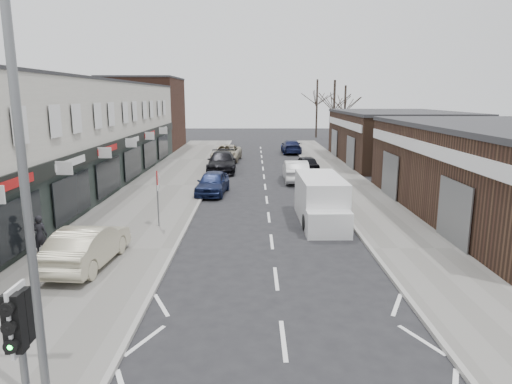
{
  "coord_description": "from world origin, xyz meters",
  "views": [
    {
      "loc": [
        -0.73,
        -8.53,
        6.06
      ],
      "look_at": [
        -0.67,
        7.91,
        2.6
      ],
      "focal_mm": 32.0,
      "sensor_mm": 36.0,
      "label": 1
    }
  ],
  "objects_px": {
    "parked_car_right_a": "(296,171)",
    "parked_car_right_b": "(306,164)",
    "traffic_light": "(20,335)",
    "parked_car_left_a": "(213,183)",
    "parked_car_left_c": "(227,153)",
    "white_van": "(321,201)",
    "parked_car_left_b": "(222,162)",
    "parked_car_right_c": "(291,147)",
    "warning_sign": "(158,182)",
    "pedestrian": "(40,235)",
    "street_lamp": "(34,181)",
    "sedan_on_pavement": "(88,246)"
  },
  "relations": [
    {
      "from": "sedan_on_pavement",
      "to": "parked_car_right_c",
      "type": "distance_m",
      "value": 35.19
    },
    {
      "from": "parked_car_right_b",
      "to": "parked_car_right_a",
      "type": "bearing_deg",
      "value": 67.93
    },
    {
      "from": "street_lamp",
      "to": "parked_car_left_c",
      "type": "relative_size",
      "value": 1.48
    },
    {
      "from": "parked_car_left_c",
      "to": "street_lamp",
      "type": "bearing_deg",
      "value": -87.89
    },
    {
      "from": "traffic_light",
      "to": "parked_car_right_a",
      "type": "xyz_separation_m",
      "value": [
        6.65,
        26.04,
        -1.64
      ]
    },
    {
      "from": "traffic_light",
      "to": "warning_sign",
      "type": "relative_size",
      "value": 1.15
    },
    {
      "from": "warning_sign",
      "to": "parked_car_left_a",
      "type": "height_order",
      "value": "warning_sign"
    },
    {
      "from": "warning_sign",
      "to": "parked_car_right_c",
      "type": "distance_m",
      "value": 29.97
    },
    {
      "from": "traffic_light",
      "to": "parked_car_right_c",
      "type": "distance_m",
      "value": 43.46
    },
    {
      "from": "parked_car_left_c",
      "to": "parked_car_right_b",
      "type": "bearing_deg",
      "value": -39.5
    },
    {
      "from": "parked_car_right_a",
      "to": "parked_car_right_b",
      "type": "relative_size",
      "value": 1.19
    },
    {
      "from": "street_lamp",
      "to": "warning_sign",
      "type": "relative_size",
      "value": 2.96
    },
    {
      "from": "parked_car_right_c",
      "to": "pedestrian",
      "type": "bearing_deg",
      "value": 69.24
    },
    {
      "from": "parked_car_left_c",
      "to": "parked_car_right_b",
      "type": "xyz_separation_m",
      "value": [
        6.9,
        -6.53,
        -0.08
      ]
    },
    {
      "from": "traffic_light",
      "to": "warning_sign",
      "type": "bearing_deg",
      "value": 93.1
    },
    {
      "from": "parked_car_left_a",
      "to": "parked_car_right_b",
      "type": "relative_size",
      "value": 1.08
    },
    {
      "from": "traffic_light",
      "to": "parked_car_left_a",
      "type": "distance_m",
      "value": 21.74
    },
    {
      "from": "traffic_light",
      "to": "parked_car_right_a",
      "type": "distance_m",
      "value": 26.92
    },
    {
      "from": "parked_car_right_a",
      "to": "parked_car_right_c",
      "type": "relative_size",
      "value": 0.95
    },
    {
      "from": "street_lamp",
      "to": "sedan_on_pavement",
      "type": "bearing_deg",
      "value": 105.42
    },
    {
      "from": "parked_car_left_a",
      "to": "street_lamp",
      "type": "bearing_deg",
      "value": -87.84
    },
    {
      "from": "white_van",
      "to": "warning_sign",
      "type": "bearing_deg",
      "value": -172.1
    },
    {
      "from": "warning_sign",
      "to": "parked_car_right_b",
      "type": "bearing_deg",
      "value": 61.95
    },
    {
      "from": "warning_sign",
      "to": "white_van",
      "type": "height_order",
      "value": "warning_sign"
    },
    {
      "from": "traffic_light",
      "to": "parked_car_left_b",
      "type": "xyz_separation_m",
      "value": [
        1.0,
        30.37,
        -1.61
      ]
    },
    {
      "from": "white_van",
      "to": "parked_car_left_b",
      "type": "distance_m",
      "value": 16.27
    },
    {
      "from": "white_van",
      "to": "sedan_on_pavement",
      "type": "distance_m",
      "value": 11.1
    },
    {
      "from": "parked_car_left_a",
      "to": "parked_car_right_c",
      "type": "height_order",
      "value": "parked_car_left_a"
    },
    {
      "from": "parked_car_left_b",
      "to": "parked_car_left_a",
      "type": "bearing_deg",
      "value": -90.8
    },
    {
      "from": "traffic_light",
      "to": "parked_car_left_a",
      "type": "xyz_separation_m",
      "value": [
        1.03,
        21.65,
        -1.69
      ]
    },
    {
      "from": "parked_car_left_a",
      "to": "warning_sign",
      "type": "bearing_deg",
      "value": -97.82
    },
    {
      "from": "parked_car_right_a",
      "to": "parked_car_right_c",
      "type": "distance_m",
      "value": 16.74
    },
    {
      "from": "traffic_light",
      "to": "parked_car_right_c",
      "type": "xyz_separation_m",
      "value": [
        7.64,
        42.75,
        -1.7
      ]
    },
    {
      "from": "parked_car_left_b",
      "to": "parked_car_right_b",
      "type": "distance_m",
      "value": 6.9
    },
    {
      "from": "traffic_light",
      "to": "warning_sign",
      "type": "distance_m",
      "value": 14.04
    },
    {
      "from": "parked_car_left_b",
      "to": "parked_car_right_c",
      "type": "bearing_deg",
      "value": 60.78
    },
    {
      "from": "parked_car_left_a",
      "to": "parked_car_left_c",
      "type": "distance_m",
      "value": 15.15
    },
    {
      "from": "parked_car_right_b",
      "to": "parked_car_right_c",
      "type": "xyz_separation_m",
      "value": [
        -0.26,
        12.48,
        0.05
      ]
    },
    {
      "from": "warning_sign",
      "to": "parked_car_right_a",
      "type": "xyz_separation_m",
      "value": [
        7.41,
        12.02,
        -1.43
      ]
    },
    {
      "from": "parked_car_left_c",
      "to": "warning_sign",
      "type": "bearing_deg",
      "value": -90.49
    },
    {
      "from": "traffic_light",
      "to": "pedestrian",
      "type": "bearing_deg",
      "value": 113.92
    },
    {
      "from": "street_lamp",
      "to": "parked_car_left_b",
      "type": "distance_m",
      "value": 29.42
    },
    {
      "from": "parked_car_right_a",
      "to": "parked_car_right_b",
      "type": "distance_m",
      "value": 4.41
    },
    {
      "from": "parked_car_left_a",
      "to": "traffic_light",
      "type": "bearing_deg",
      "value": -87.33
    },
    {
      "from": "sedan_on_pavement",
      "to": "parked_car_right_b",
      "type": "relative_size",
      "value": 1.13
    },
    {
      "from": "parked_car_right_a",
      "to": "warning_sign",
      "type": "bearing_deg",
      "value": 58.85
    },
    {
      "from": "traffic_light",
      "to": "white_van",
      "type": "bearing_deg",
      "value": 65.56
    },
    {
      "from": "parked_car_left_a",
      "to": "pedestrian",
      "type": "bearing_deg",
      "value": -110.29
    },
    {
      "from": "white_van",
      "to": "pedestrian",
      "type": "xyz_separation_m",
      "value": [
        -11.41,
        -5.07,
        -0.16
      ]
    },
    {
      "from": "parked_car_left_b",
      "to": "parked_car_right_a",
      "type": "xyz_separation_m",
      "value": [
        5.65,
        -4.33,
        -0.03
      ]
    }
  ]
}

